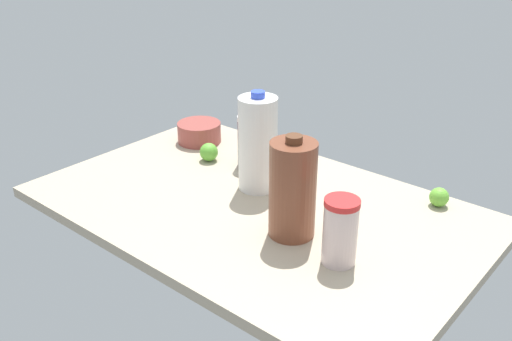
{
  "coord_description": "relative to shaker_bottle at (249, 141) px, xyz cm",
  "views": [
    {
      "loc": [
        -88.31,
        104.62,
        77.91
      ],
      "look_at": [
        0.0,
        0.0,
        13.0
      ],
      "focal_mm": 40.0,
      "sensor_mm": 36.0,
      "label": 1
    }
  ],
  "objects": [
    {
      "name": "lime_near_front",
      "position": [
        -56.52,
        -12.94,
        -5.45
      ],
      "size": [
        5.24,
        5.24,
        5.24
      ],
      "primitive_type": "sphere",
      "color": "#68B837",
      "rests_on": "countertop"
    },
    {
      "name": "milk_jug",
      "position": [
        -12.06,
        10.23,
        5.57
      ],
      "size": [
        10.98,
        10.98,
        28.85
      ],
      "color": "white",
      "rests_on": "countertop"
    },
    {
      "name": "shaker_bottle",
      "position": [
        0.0,
        0.0,
        0.0
      ],
      "size": [
        7.31,
        7.31,
        16.06
      ],
      "color": "#352D42",
      "rests_on": "countertop"
    },
    {
      "name": "mixing_bowl",
      "position": [
        25.55,
        -3.44,
        -4.69
      ],
      "size": [
        14.77,
        14.77,
        6.77
      ],
      "primitive_type": "cylinder",
      "color": "#9B433C",
      "rests_on": "countertop"
    },
    {
      "name": "tumbler_cup",
      "position": [
        -50.24,
        27.04,
        0.01
      ],
      "size": [
        8.09,
        8.09,
        16.09
      ],
      "color": "beige",
      "rests_on": "countertop"
    },
    {
      "name": "chocolate_milk_jug",
      "position": [
        -34.62,
        24.15,
        4.25
      ],
      "size": [
        11.47,
        11.47,
        26.2
      ],
      "color": "brown",
      "rests_on": "countertop"
    },
    {
      "name": "lime_loose",
      "position": [
        11.9,
        5.82,
        -5.17
      ],
      "size": [
        5.81,
        5.81,
        5.81
      ],
      "primitive_type": "sphere",
      "color": "#5FB136",
      "rests_on": "countertop"
    },
    {
      "name": "countertop",
      "position": [
        -17.98,
        18.04,
        -9.57
      ],
      "size": [
        120.0,
        76.0,
        3.0
      ],
      "primitive_type": "cube",
      "color": "tan",
      "rests_on": "ground"
    }
  ]
}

